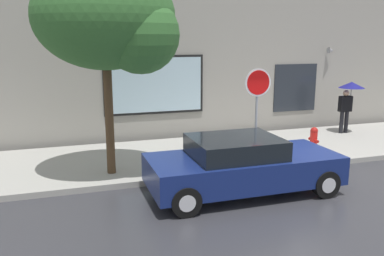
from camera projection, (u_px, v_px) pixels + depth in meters
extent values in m
plane|color=#333338|center=(296.00, 184.00, 10.05)|extent=(60.00, 60.00, 0.00)
cube|color=#A3A099|center=(244.00, 151.00, 12.82)|extent=(20.00, 4.00, 0.15)
cube|color=#9E998E|center=(217.00, 40.00, 14.41)|extent=(20.00, 0.40, 7.00)
cube|color=black|center=(155.00, 85.00, 13.82)|extent=(3.46, 0.06, 2.00)
cube|color=silver|center=(155.00, 85.00, 13.79)|extent=(3.30, 0.03, 1.84)
cube|color=#262B33|center=(295.00, 88.00, 15.54)|extent=(1.80, 0.04, 1.80)
cone|color=#99999E|center=(331.00, 50.00, 15.54)|extent=(0.22, 0.24, 0.24)
cube|color=navy|center=(243.00, 169.00, 9.40)|extent=(4.41, 1.85, 0.65)
cube|color=black|center=(235.00, 147.00, 9.22)|extent=(1.99, 1.63, 0.44)
cylinder|color=black|center=(286.00, 163.00, 10.75)|extent=(0.64, 0.22, 0.64)
cylinder|color=silver|center=(286.00, 163.00, 10.75)|extent=(0.35, 0.24, 0.35)
cylinder|color=black|center=(326.00, 184.00, 9.16)|extent=(0.64, 0.22, 0.64)
cylinder|color=silver|center=(326.00, 184.00, 9.16)|extent=(0.35, 0.24, 0.35)
cylinder|color=black|center=(165.00, 175.00, 9.75)|extent=(0.64, 0.22, 0.64)
cylinder|color=silver|center=(165.00, 175.00, 9.75)|extent=(0.35, 0.24, 0.35)
cylinder|color=black|center=(186.00, 202.00, 8.17)|extent=(0.64, 0.22, 0.64)
cylinder|color=silver|center=(186.00, 202.00, 8.17)|extent=(0.35, 0.24, 0.35)
cylinder|color=red|center=(313.00, 141.00, 12.43)|extent=(0.22, 0.22, 0.64)
sphere|color=#AD1814|center=(314.00, 131.00, 12.36)|extent=(0.23, 0.23, 0.23)
cylinder|color=#AD1814|center=(317.00, 141.00, 12.27)|extent=(0.09, 0.12, 0.09)
cylinder|color=#AD1814|center=(311.00, 139.00, 12.57)|extent=(0.09, 0.12, 0.09)
cylinder|color=red|center=(313.00, 150.00, 12.49)|extent=(0.30, 0.30, 0.06)
cylinder|color=black|center=(341.00, 122.00, 14.82)|extent=(0.14, 0.14, 0.80)
cylinder|color=black|center=(346.00, 122.00, 14.88)|extent=(0.14, 0.14, 0.80)
cube|color=black|center=(345.00, 104.00, 14.70)|extent=(0.47, 0.22, 0.56)
sphere|color=tan|center=(346.00, 93.00, 14.62)|extent=(0.22, 0.22, 0.22)
cylinder|color=#4C4C51|center=(351.00, 97.00, 14.71)|extent=(0.02, 0.02, 0.90)
cone|color=navy|center=(352.00, 85.00, 14.62)|extent=(0.91, 0.91, 0.22)
cylinder|color=#4C3823|center=(109.00, 116.00, 10.16)|extent=(0.22, 0.22, 2.97)
ellipsoid|color=#33662D|center=(105.00, 16.00, 9.64)|extent=(3.40, 2.89, 2.55)
sphere|color=#33662D|center=(140.00, 35.00, 9.57)|extent=(1.87, 1.87, 1.87)
cylinder|color=gray|center=(256.00, 117.00, 11.13)|extent=(0.07, 0.07, 2.58)
cylinder|color=white|center=(258.00, 83.00, 10.89)|extent=(0.76, 0.02, 0.76)
cylinder|color=red|center=(258.00, 83.00, 10.88)|extent=(0.66, 0.02, 0.66)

